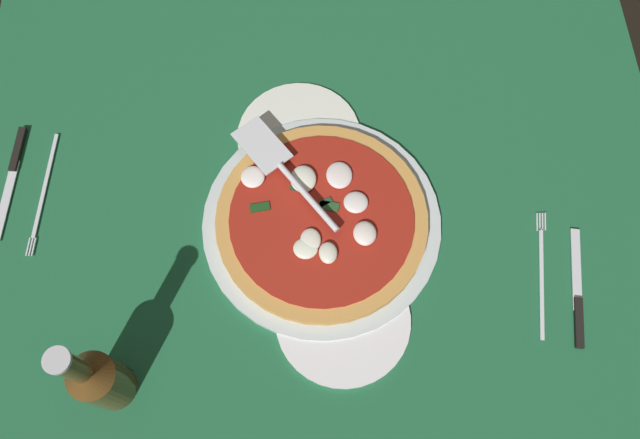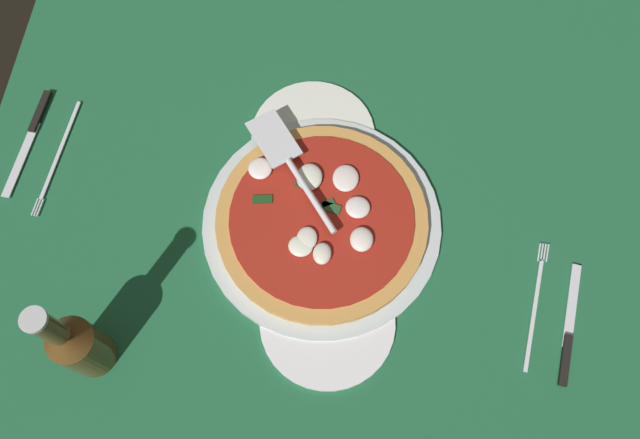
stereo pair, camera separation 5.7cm
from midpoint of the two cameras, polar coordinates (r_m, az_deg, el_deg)
The scene contains 10 objects.
ground_plane at distance 103.58cm, azimuth -1.38°, elevation -1.37°, with size 115.41×115.41×0.80cm, color #1E5D38.
checker_pattern at distance 103.16cm, azimuth -1.39°, elevation -1.28°, with size 115.41×115.41×0.10cm.
pizza_pan at distance 102.99cm, azimuth -1.58°, elevation -0.46°, with size 38.01×38.01×1.30cm, color silver.
dinner_plate_left at distance 110.20cm, azimuth -3.36°, elevation 7.24°, with size 20.83×20.83×1.00cm, color white.
dinner_plate_right at distance 98.38cm, azimuth 0.38°, elevation -8.99°, with size 20.43×20.43×1.00cm, color white.
pizza at distance 101.54cm, azimuth -1.60°, elevation -0.07°, with size 33.52×33.52×3.15cm.
pizza_server at distance 102.68cm, azimuth -4.85°, elevation 4.34°, with size 21.21×16.82×1.00cm.
place_setting_near at distance 117.67cm, azimuth -25.66°, elevation 2.78°, with size 23.14×14.67×1.40cm.
place_setting_far at distance 105.52cm, azimuth 18.96°, elevation -5.71°, with size 22.31×14.68×1.40cm.
beer_bottle at distance 94.50cm, azimuth -20.76°, elevation -13.17°, with size 6.61×6.61×23.01cm.
Camera 1 is at (37.05, -2.01, 96.35)cm, focal length 36.24 mm.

